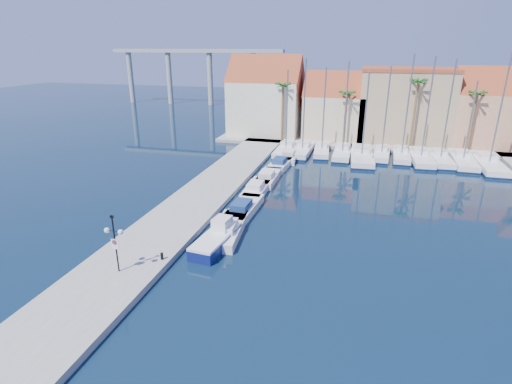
% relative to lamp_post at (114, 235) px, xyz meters
% --- Properties ---
extents(ground, '(260.00, 260.00, 0.00)m').
position_rel_lamp_post_xyz_m(ground, '(8.72, 1.04, -3.28)').
color(ground, black).
rests_on(ground, ground).
extents(quay_west, '(6.00, 77.00, 0.50)m').
position_rel_lamp_post_xyz_m(quay_west, '(-0.28, 14.54, -3.03)').
color(quay_west, gray).
rests_on(quay_west, ground).
extents(shore_north, '(54.00, 16.00, 0.50)m').
position_rel_lamp_post_xyz_m(shore_north, '(18.72, 49.04, -3.03)').
color(shore_north, gray).
rests_on(shore_north, ground).
extents(lamp_post, '(1.44, 0.40, 4.24)m').
position_rel_lamp_post_xyz_m(lamp_post, '(0.00, 0.00, 0.00)').
color(lamp_post, black).
rests_on(lamp_post, quay_west).
extents(bollard, '(0.21, 0.21, 0.53)m').
position_rel_lamp_post_xyz_m(bollard, '(2.12, 2.27, -2.52)').
color(bollard, black).
rests_on(bollard, quay_west).
extents(fishing_boat, '(2.56, 6.07, 2.06)m').
position_rel_lamp_post_xyz_m(fishing_boat, '(4.95, 6.21, -2.60)').
color(fishing_boat, '#0F1757').
rests_on(fishing_boat, ground).
extents(motorboat_west_0, '(2.99, 7.29, 1.40)m').
position_rel_lamp_post_xyz_m(motorboat_west_0, '(5.15, 8.34, -2.78)').
color(motorboat_west_0, white).
rests_on(motorboat_west_0, ground).
extents(motorboat_west_1, '(2.41, 6.96, 1.40)m').
position_rel_lamp_post_xyz_m(motorboat_west_1, '(5.05, 13.17, -2.78)').
color(motorboat_west_1, white).
rests_on(motorboat_west_1, ground).
extents(motorboat_west_2, '(2.29, 6.76, 1.40)m').
position_rel_lamp_post_xyz_m(motorboat_west_2, '(4.83, 18.98, -2.78)').
color(motorboat_west_2, white).
rests_on(motorboat_west_2, ground).
extents(motorboat_west_3, '(2.28, 6.82, 1.40)m').
position_rel_lamp_post_xyz_m(motorboat_west_3, '(5.07, 23.22, -2.78)').
color(motorboat_west_3, white).
rests_on(motorboat_west_3, ground).
extents(motorboat_west_4, '(2.50, 6.85, 1.40)m').
position_rel_lamp_post_xyz_m(motorboat_west_4, '(5.33, 29.40, -2.78)').
color(motorboat_west_4, white).
rests_on(motorboat_west_4, ground).
extents(motorboat_west_5, '(2.81, 7.24, 1.40)m').
position_rel_lamp_post_xyz_m(motorboat_west_5, '(5.62, 33.78, -2.78)').
color(motorboat_west_5, white).
rests_on(motorboat_west_5, ground).
extents(motorboat_west_6, '(2.32, 6.92, 1.40)m').
position_rel_lamp_post_xyz_m(motorboat_west_6, '(4.86, 38.10, -2.78)').
color(motorboat_west_6, white).
rests_on(motorboat_west_6, ground).
extents(sailboat_0, '(2.56, 9.68, 12.11)m').
position_rel_lamp_post_xyz_m(sailboat_0, '(4.70, 36.95, -2.70)').
color(sailboat_0, white).
rests_on(sailboat_0, ground).
extents(sailboat_1, '(2.69, 9.36, 13.59)m').
position_rel_lamp_post_xyz_m(sailboat_1, '(7.15, 37.26, -2.67)').
color(sailboat_1, white).
rests_on(sailboat_1, ground).
extents(sailboat_2, '(2.81, 8.28, 12.46)m').
position_rel_lamp_post_xyz_m(sailboat_2, '(9.88, 37.67, -2.66)').
color(sailboat_2, white).
rests_on(sailboat_2, ground).
extents(sailboat_3, '(2.48, 9.02, 13.35)m').
position_rel_lamp_post_xyz_m(sailboat_3, '(12.95, 37.23, -2.67)').
color(sailboat_3, white).
rests_on(sailboat_3, ground).
extents(sailboat_4, '(3.73, 11.80, 12.03)m').
position_rel_lamp_post_xyz_m(sailboat_4, '(15.66, 36.33, -2.72)').
color(sailboat_4, white).
rests_on(sailboat_4, ground).
extents(sailboat_5, '(2.76, 8.32, 12.72)m').
position_rel_lamp_post_xyz_m(sailboat_5, '(18.47, 37.89, -2.66)').
color(sailboat_5, white).
rests_on(sailboat_5, ground).
extents(sailboat_6, '(2.57, 8.65, 14.29)m').
position_rel_lamp_post_xyz_m(sailboat_6, '(21.16, 37.94, -2.64)').
color(sailboat_6, white).
rests_on(sailboat_6, ground).
extents(sailboat_7, '(3.02, 10.13, 14.01)m').
position_rel_lamp_post_xyz_m(sailboat_7, '(23.64, 37.35, -2.68)').
color(sailboat_7, white).
rests_on(sailboat_7, ground).
extents(sailboat_8, '(2.82, 9.11, 13.74)m').
position_rel_lamp_post_xyz_m(sailboat_8, '(26.17, 37.40, -2.66)').
color(sailboat_8, white).
rests_on(sailboat_8, ground).
extents(sailboat_9, '(3.00, 10.31, 11.11)m').
position_rel_lamp_post_xyz_m(sailboat_9, '(29.06, 37.47, -2.72)').
color(sailboat_9, white).
rests_on(sailboat_9, ground).
extents(sailboat_10, '(2.97, 11.19, 14.52)m').
position_rel_lamp_post_xyz_m(sailboat_10, '(31.96, 36.52, -2.69)').
color(sailboat_10, white).
rests_on(sailboat_10, ground).
extents(building_0, '(12.30, 9.00, 13.50)m').
position_rel_lamp_post_xyz_m(building_0, '(-1.28, 48.04, 3.24)').
color(building_0, beige).
rests_on(building_0, shore_north).
extents(building_1, '(10.30, 8.00, 11.00)m').
position_rel_lamp_post_xyz_m(building_1, '(10.72, 48.04, 2.01)').
color(building_1, beige).
rests_on(building_1, shore_north).
extents(building_2, '(14.20, 10.20, 11.50)m').
position_rel_lamp_post_xyz_m(building_2, '(21.72, 49.04, 2.97)').
color(building_2, tan).
rests_on(building_2, shore_north).
extents(building_3, '(10.30, 8.00, 12.00)m').
position_rel_lamp_post_xyz_m(building_3, '(33.72, 48.04, 2.58)').
color(building_3, tan).
rests_on(building_3, shore_north).
extents(palm_0, '(2.60, 2.60, 10.15)m').
position_rel_lamp_post_xyz_m(palm_0, '(2.72, 43.04, 5.80)').
color(palm_0, brown).
rests_on(palm_0, shore_north).
extents(palm_1, '(2.60, 2.60, 9.15)m').
position_rel_lamp_post_xyz_m(palm_1, '(12.72, 43.04, 4.85)').
color(palm_1, brown).
rests_on(palm_1, shore_north).
extents(palm_2, '(2.60, 2.60, 11.15)m').
position_rel_lamp_post_xyz_m(palm_2, '(22.72, 43.04, 6.73)').
color(palm_2, brown).
rests_on(palm_2, shore_north).
extents(palm_3, '(2.60, 2.60, 9.65)m').
position_rel_lamp_post_xyz_m(palm_3, '(30.72, 43.04, 5.32)').
color(palm_3, brown).
rests_on(palm_3, shore_north).
extents(viaduct, '(48.00, 2.20, 14.45)m').
position_rel_lamp_post_xyz_m(viaduct, '(-30.35, 83.04, 6.96)').
color(viaduct, '#9E9E99').
rests_on(viaduct, ground).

